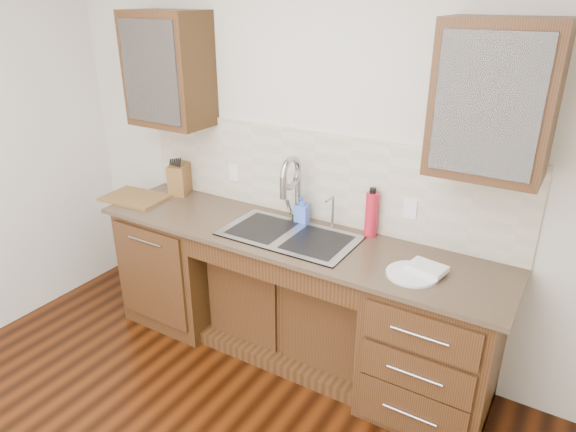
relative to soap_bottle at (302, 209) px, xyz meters
The scene contains 23 objects.
wall_back 0.39m from the soap_bottle, 77.07° to the left, with size 4.00×0.10×2.70m, color beige.
base_cabinet_left 1.09m from the soap_bottle, 167.76° to the right, with size 0.70×0.62×0.88m, color #593014.
base_cabinet_center 0.66m from the soap_bottle, 71.01° to the right, with size 1.20×0.44×0.70m, color #593014.
base_cabinet_right 1.15m from the soap_bottle, 11.34° to the right, with size 0.70×0.62×0.88m, color #593014.
countertop 0.24m from the soap_bottle, 80.10° to the right, with size 2.70×0.65×0.03m, color #84705B.
backsplash 0.23m from the soap_bottle, 69.78° to the left, with size 2.70×0.02×0.59m, color beige.
sink 0.29m from the soap_bottle, 80.74° to the right, with size 0.84×0.46×0.19m, color #9E9EA5.
faucet 0.11m from the soap_bottle, behind, with size 0.04×0.04×0.40m, color #999993.
filter_tap 0.22m from the soap_bottle, ahead, with size 0.02×0.02×0.24m, color #999993.
upper_cabinet_left 1.31m from the soap_bottle, behind, with size 0.55×0.34×0.75m, color #593014.
upper_cabinet_right 1.36m from the soap_bottle, ahead, with size 0.55×0.34×0.75m, color #593014.
outlet_left 0.63m from the soap_bottle, behind, with size 0.08×0.01×0.12m, color white.
outlet_right 0.70m from the soap_bottle, ahead, with size 0.08×0.01×0.12m, color white.
soap_bottle is the anchor object (origin of this frame).
water_bottle 0.47m from the soap_bottle, ahead, with size 0.08×0.08×0.29m, color red.
plate 0.91m from the soap_bottle, 19.36° to the right, with size 0.28×0.28×0.02m, color silver.
dish_towel 0.94m from the soap_bottle, 14.51° to the right, with size 0.19×0.14×0.03m, color beige.
knife_block 1.05m from the soap_bottle, behind, with size 0.12×0.20×0.23m, color olive.
cutting_board 1.28m from the soap_bottle, 167.63° to the right, with size 0.45×0.31×0.02m, color brown.
cup_left_a 1.31m from the soap_bottle, behind, with size 0.14×0.14×0.11m, color silver.
cup_left_b 1.22m from the soap_bottle, behind, with size 0.10×0.10×0.10m, color white.
cup_right_a 1.22m from the soap_bottle, ahead, with size 0.13×0.13×0.10m, color silver.
cup_right_b 1.45m from the soap_bottle, ahead, with size 0.10×0.10×0.09m, color white.
Camera 1 is at (1.49, -1.05, 2.29)m, focal length 32.00 mm.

